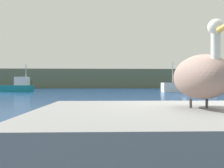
# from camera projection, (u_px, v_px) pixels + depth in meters

# --- Properties ---
(ground_plane) EXTENTS (260.00, 260.00, 0.00)m
(ground_plane) POSITION_uv_depth(u_px,v_px,m) (223.00, 160.00, 3.54)
(ground_plane) COLOR navy
(hillside_backdrop) EXTENTS (140.00, 11.23, 5.50)m
(hillside_backdrop) POSITION_uv_depth(u_px,v_px,m) (110.00, 79.00, 72.77)
(hillside_backdrop) COLOR #5B664C
(hillside_backdrop) RESTS_ON ground
(pier_dock) EXTENTS (3.70, 2.60, 0.85)m
(pier_dock) POSITION_uv_depth(u_px,v_px,m) (201.00, 146.00, 2.72)
(pier_dock) COLOR gray
(pier_dock) RESTS_ON ground
(pelican) EXTENTS (0.55, 1.41, 0.91)m
(pelican) POSITION_uv_depth(u_px,v_px,m) (201.00, 76.00, 2.71)
(pelican) COLOR gray
(pelican) RESTS_ON pier_dock
(fishing_boat_teal) EXTENTS (5.01, 1.72, 4.17)m
(fishing_boat_teal) POSITION_uv_depth(u_px,v_px,m) (18.00, 86.00, 36.33)
(fishing_boat_teal) COLOR teal
(fishing_boat_teal) RESTS_ON ground
(fishing_boat_white) EXTENTS (7.40, 2.29, 4.37)m
(fishing_boat_white) POSITION_uv_depth(u_px,v_px,m) (189.00, 85.00, 34.23)
(fishing_boat_white) COLOR white
(fishing_boat_white) RESTS_ON ground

